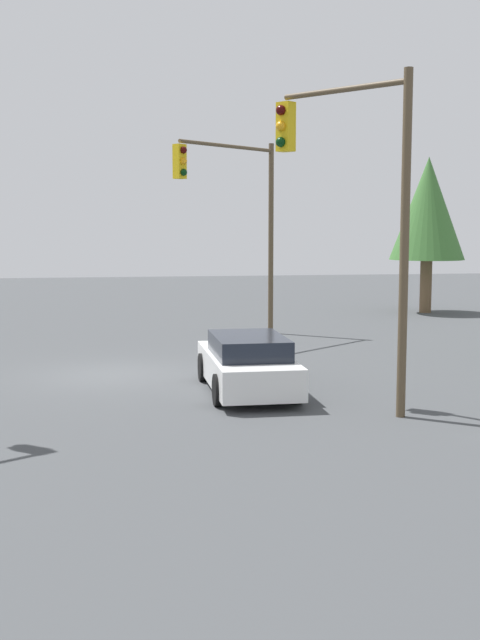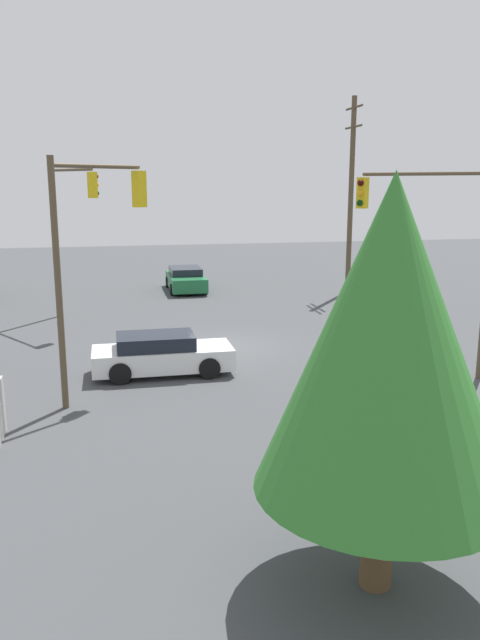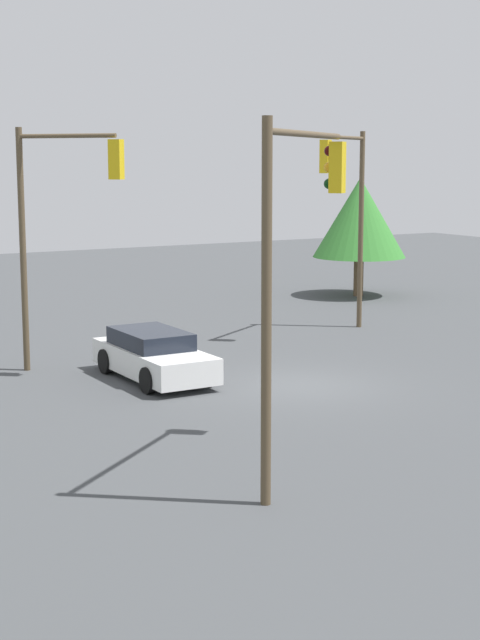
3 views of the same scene
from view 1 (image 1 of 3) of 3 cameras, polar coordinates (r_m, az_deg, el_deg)
The scene contains 5 objects.
ground_plane at distance 20.89m, azimuth -8.92°, elevation -3.86°, with size 80.00×80.00×0.00m, color #424447.
sedan_white at distance 18.41m, azimuth 0.53°, elevation -3.14°, with size 1.91×4.50×1.33m.
traffic_signal_cross at distance 27.00m, azimuth -0.16°, elevation 8.37°, with size 3.75×3.10×6.65m.
traffic_signal_aux at distance 16.66m, azimuth 8.20°, elevation 9.35°, with size 2.21×2.62×6.81m.
tree_right at distance 36.13m, azimuth 13.21°, elevation 7.66°, with size 3.25×3.25×6.78m.
Camera 1 is at (0.09, 20.54, 3.80)m, focal length 45.00 mm.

